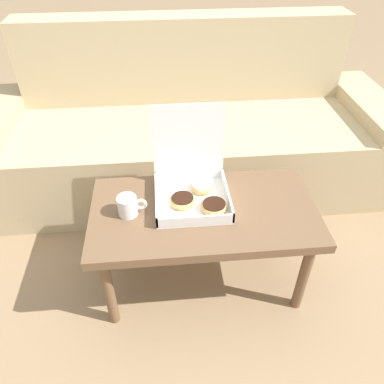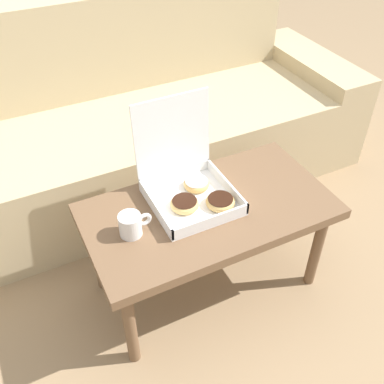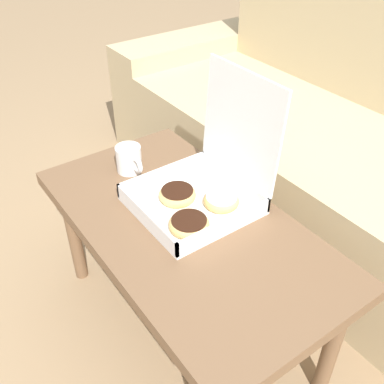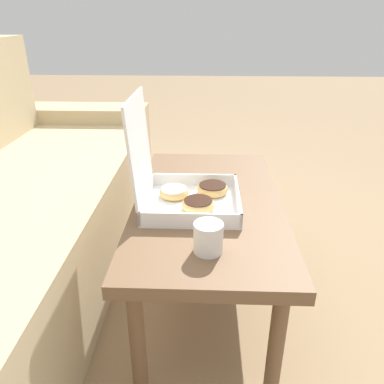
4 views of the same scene
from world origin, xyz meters
TOP-DOWN VIEW (x-y plane):
  - ground_plane at (0.00, 0.00)m, footprint 12.00×12.00m
  - couch at (0.00, 0.81)m, footprint 2.38×0.81m
  - coffee_table at (0.00, -0.02)m, footprint 0.93×0.50m
  - pastry_box at (-0.03, 0.06)m, footprint 0.30×0.33m
  - coffee_mug at (-0.30, -0.02)m, footprint 0.12×0.08m

SIDE VIEW (x-z plane):
  - ground_plane at x=0.00m, z-range 0.00..0.00m
  - couch at x=0.00m, z-range -0.15..0.77m
  - coffee_table at x=0.00m, z-range 0.17..0.61m
  - coffee_mug at x=-0.30m, z-range 0.44..0.53m
  - pastry_box at x=-0.03m, z-range 0.33..0.68m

